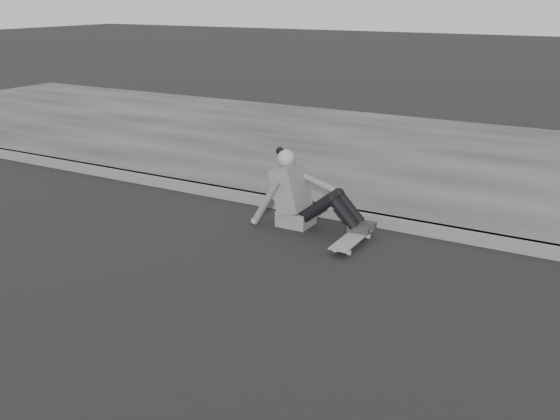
# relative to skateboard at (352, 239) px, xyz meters

# --- Properties ---
(ground) EXTENTS (80.00, 80.00, 0.00)m
(ground) POSITION_rel_skateboard_xyz_m (-0.13, -1.89, -0.07)
(ground) COLOR black
(ground) RESTS_ON ground
(curb) EXTENTS (24.00, 0.16, 0.12)m
(curb) POSITION_rel_skateboard_xyz_m (-0.13, 0.69, -0.01)
(curb) COLOR #555555
(curb) RESTS_ON ground
(sidewalk) EXTENTS (24.00, 6.00, 0.12)m
(sidewalk) POSITION_rel_skateboard_xyz_m (-0.13, 3.71, -0.01)
(sidewalk) COLOR #3B3B3B
(sidewalk) RESTS_ON ground
(skateboard) EXTENTS (0.20, 0.78, 0.09)m
(skateboard) POSITION_rel_skateboard_xyz_m (0.00, 0.00, 0.00)
(skateboard) COLOR #A7A6A1
(skateboard) RESTS_ON ground
(seated_woman) EXTENTS (1.38, 0.46, 0.88)m
(seated_woman) POSITION_rel_skateboard_xyz_m (-0.73, 0.25, 0.29)
(seated_woman) COLOR #575759
(seated_woman) RESTS_ON ground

